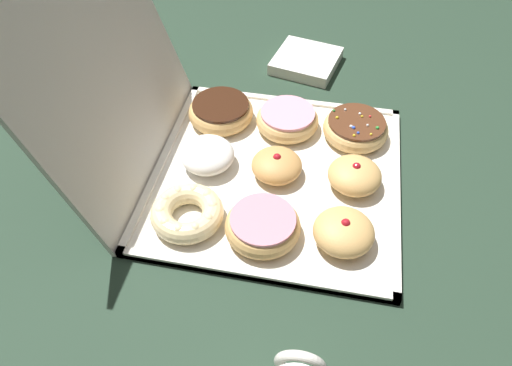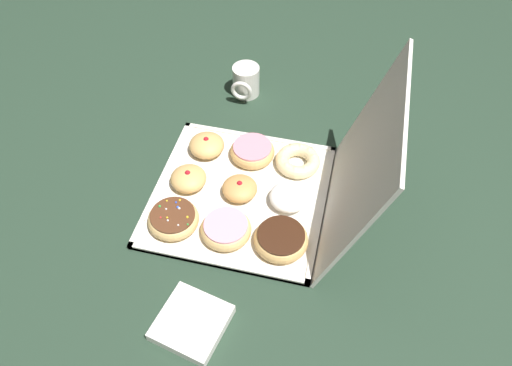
# 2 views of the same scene
# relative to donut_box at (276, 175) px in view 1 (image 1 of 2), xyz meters

# --- Properties ---
(ground_plane) EXTENTS (3.00, 3.00, 0.00)m
(ground_plane) POSITION_rel_donut_box_xyz_m (0.00, 0.00, -0.01)
(ground_plane) COLOR #233828
(donut_box) EXTENTS (0.41, 0.41, 0.01)m
(donut_box) POSITION_rel_donut_box_xyz_m (0.00, 0.00, 0.00)
(donut_box) COLOR silver
(donut_box) RESTS_ON ground
(box_lid_open) EXTENTS (0.41, 0.12, 0.36)m
(box_lid_open) POSITION_rel_donut_box_xyz_m (0.00, 0.26, 0.18)
(box_lid_open) COLOR silver
(box_lid_open) RESTS_ON ground
(jelly_filled_donut_0) EXTENTS (0.09, 0.09, 0.05)m
(jelly_filled_donut_0) POSITION_rel_donut_box_xyz_m (-0.12, -0.12, 0.03)
(jelly_filled_donut_0) COLOR tan
(jelly_filled_donut_0) RESTS_ON donut_box
(jelly_filled_donut_1) EXTENTS (0.09, 0.09, 0.05)m
(jelly_filled_donut_1) POSITION_rel_donut_box_xyz_m (-0.00, -0.13, 0.03)
(jelly_filled_donut_1) COLOR tan
(jelly_filled_donut_1) RESTS_ON donut_box
(sprinkle_donut_2) EXTENTS (0.12, 0.12, 0.04)m
(sprinkle_donut_2) POSITION_rel_donut_box_xyz_m (0.12, -0.12, 0.02)
(sprinkle_donut_2) COLOR #E5B770
(sprinkle_donut_2) RESTS_ON donut_box
(pink_frosted_donut_3) EXTENTS (0.11, 0.11, 0.04)m
(pink_frosted_donut_3) POSITION_rel_donut_box_xyz_m (-0.13, 0.00, 0.02)
(pink_frosted_donut_3) COLOR tan
(pink_frosted_donut_3) RESTS_ON donut_box
(jelly_filled_donut_4) EXTENTS (0.08, 0.08, 0.05)m
(jelly_filled_donut_4) POSITION_rel_donut_box_xyz_m (-0.00, 0.00, 0.02)
(jelly_filled_donut_4) COLOR tan
(jelly_filled_donut_4) RESTS_ON donut_box
(pink_frosted_donut_5) EXTENTS (0.12, 0.12, 0.04)m
(pink_frosted_donut_5) POSITION_rel_donut_box_xyz_m (0.12, 0.00, 0.02)
(pink_frosted_donut_5) COLOR #E5B770
(pink_frosted_donut_5) RESTS_ON donut_box
(cruller_donut_6) EXTENTS (0.11, 0.11, 0.04)m
(cruller_donut_6) POSITION_rel_donut_box_xyz_m (-0.12, 0.12, 0.02)
(cruller_donut_6) COLOR beige
(cruller_donut_6) RESTS_ON donut_box
(powdered_filled_donut_7) EXTENTS (0.09, 0.09, 0.04)m
(powdered_filled_donut_7) POSITION_rel_donut_box_xyz_m (-0.00, 0.12, 0.03)
(powdered_filled_donut_7) COLOR white
(powdered_filled_donut_7) RESTS_ON donut_box
(chocolate_frosted_donut_8) EXTENTS (0.12, 0.12, 0.04)m
(chocolate_frosted_donut_8) POSITION_rel_donut_box_xyz_m (0.12, 0.13, 0.02)
(chocolate_frosted_donut_8) COLOR tan
(chocolate_frosted_donut_8) RESTS_ON donut_box
(napkin_stack) EXTENTS (0.15, 0.15, 0.02)m
(napkin_stack) POSITION_rel_donut_box_xyz_m (0.34, -0.01, 0.01)
(napkin_stack) COLOR white
(napkin_stack) RESTS_ON ground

